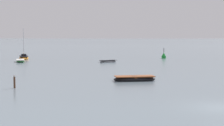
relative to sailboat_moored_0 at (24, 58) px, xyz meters
The scene contains 7 objects.
ground_plane 54.32m from the sailboat_moored_0, 58.84° to the right, with size 800.00×800.00×0.00m, color slate.
sailboat_moored_0 is the anchor object (origin of this frame).
rowboat_moored_1 7.66m from the sailboat_moored_0, 77.27° to the right, with size 2.65×4.34×0.65m.
rowboat_moored_3 18.59m from the sailboat_moored_0, 21.39° to the right, with size 3.34×2.67×0.51m.
rowboat_moored_4 39.26m from the sailboat_moored_0, 55.72° to the right, with size 4.80×2.55×0.72m.
channel_buoy 28.31m from the sailboat_moored_0, ahead, with size 0.90×0.90×2.30m.
mooring_post_right 40.21m from the sailboat_moored_0, 73.97° to the right, with size 0.22×0.22×1.29m.
Camera 1 is at (-5.89, -24.97, 4.97)m, focal length 58.87 mm.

